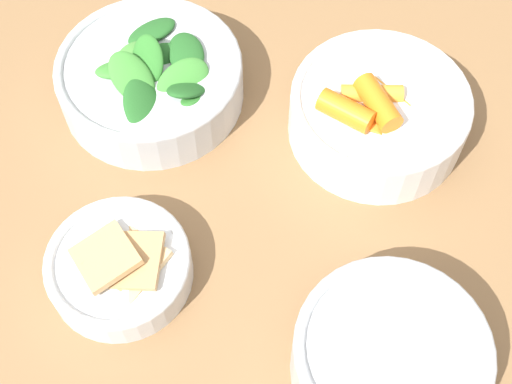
{
  "coord_description": "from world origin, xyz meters",
  "views": [
    {
      "loc": [
        0.39,
        0.03,
        1.36
      ],
      "look_at": [
        0.06,
        0.02,
        0.8
      ],
      "focal_mm": 50.0,
      "sensor_mm": 36.0,
      "label": 1
    }
  ],
  "objects_px": {
    "bowl_greens": "(151,78)",
    "bowl_cookies": "(120,266)",
    "bowl_carrots": "(379,112)",
    "bowl_beans_hotdog": "(389,359)"
  },
  "relations": [
    {
      "from": "bowl_carrots",
      "to": "bowl_beans_hotdog",
      "type": "height_order",
      "value": "bowl_carrots"
    },
    {
      "from": "bowl_beans_hotdog",
      "to": "bowl_cookies",
      "type": "relative_size",
      "value": 1.23
    },
    {
      "from": "bowl_greens",
      "to": "bowl_beans_hotdog",
      "type": "distance_m",
      "value": 0.36
    },
    {
      "from": "bowl_greens",
      "to": "bowl_cookies",
      "type": "bearing_deg",
      "value": -1.71
    },
    {
      "from": "bowl_carrots",
      "to": "bowl_greens",
      "type": "bearing_deg",
      "value": -99.08
    },
    {
      "from": "bowl_carrots",
      "to": "bowl_greens",
      "type": "relative_size",
      "value": 0.93
    },
    {
      "from": "bowl_greens",
      "to": "bowl_cookies",
      "type": "height_order",
      "value": "bowl_greens"
    },
    {
      "from": "bowl_carrots",
      "to": "bowl_beans_hotdog",
      "type": "relative_size",
      "value": 1.11
    },
    {
      "from": "bowl_greens",
      "to": "bowl_beans_hotdog",
      "type": "xyz_separation_m",
      "value": [
        0.28,
        0.23,
        -0.0
      ]
    },
    {
      "from": "bowl_carrots",
      "to": "bowl_cookies",
      "type": "height_order",
      "value": "bowl_carrots"
    }
  ]
}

